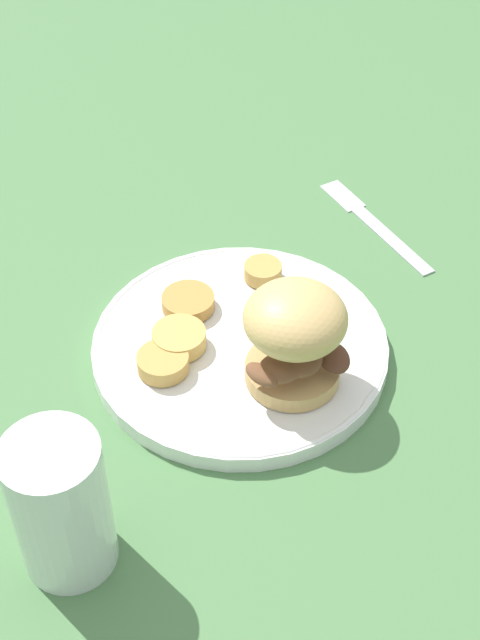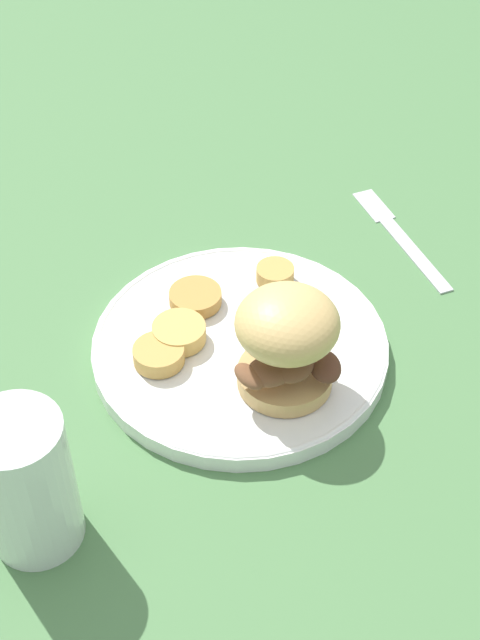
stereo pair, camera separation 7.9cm
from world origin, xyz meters
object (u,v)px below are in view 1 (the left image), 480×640
dinner_plate (240,346)px  drinking_glass (61,506)px  fork (374,223)px  sandwich (295,334)px

dinner_plate → drinking_glass: drinking_glass is taller
drinking_glass → fork: bearing=-96.7°
fork → drinking_glass: (0.06, 0.48, 0.06)m
dinner_plate → drinking_glass: bearing=86.1°
dinner_plate → fork: bearing=-99.5°
fork → drinking_glass: size_ratio=1.31×
dinner_plate → fork: 0.24m
sandwich → fork: size_ratio=0.60×
sandwich → drinking_glass: bearing=70.5°
fork → sandwich: bearing=94.9°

